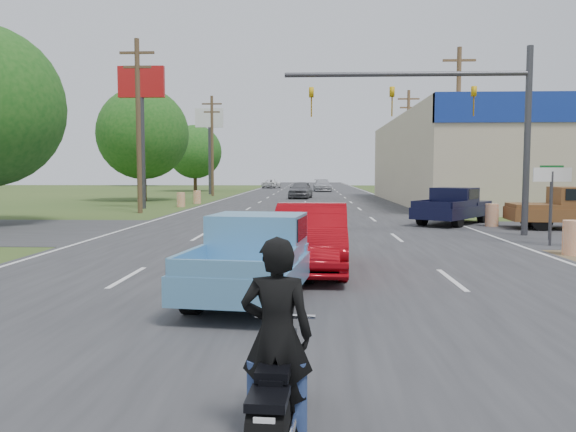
{
  "coord_description": "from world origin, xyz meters",
  "views": [
    {
      "loc": [
        0.54,
        -4.27,
        2.37
      ],
      "look_at": [
        -0.05,
        9.44,
        1.3
      ],
      "focal_mm": 35.0,
      "sensor_mm": 36.0,
      "label": 1
    }
  ],
  "objects_px": {
    "motorcycle": "(276,396)",
    "brown_pickup": "(573,208)",
    "red_convertible": "(311,238)",
    "distant_car_grey": "(301,190)",
    "navy_pickup": "(454,206)",
    "blue_pickup": "(258,255)",
    "distant_car_white": "(272,184)",
    "rider": "(277,347)",
    "distant_car_silver": "(322,185)"
  },
  "relations": [
    {
      "from": "motorcycle",
      "to": "brown_pickup",
      "type": "height_order",
      "value": "brown_pickup"
    },
    {
      "from": "red_convertible",
      "to": "distant_car_grey",
      "type": "relative_size",
      "value": 1.04
    },
    {
      "from": "navy_pickup",
      "to": "distant_car_grey",
      "type": "distance_m",
      "value": 26.11
    },
    {
      "from": "blue_pickup",
      "to": "distant_car_grey",
      "type": "distance_m",
      "value": 40.38
    },
    {
      "from": "red_convertible",
      "to": "navy_pickup",
      "type": "height_order",
      "value": "navy_pickup"
    },
    {
      "from": "navy_pickup",
      "to": "distant_car_white",
      "type": "distance_m",
      "value": 59.78
    },
    {
      "from": "rider",
      "to": "brown_pickup",
      "type": "distance_m",
      "value": 21.98
    },
    {
      "from": "rider",
      "to": "distant_car_silver",
      "type": "height_order",
      "value": "rider"
    },
    {
      "from": "rider",
      "to": "motorcycle",
      "type": "bearing_deg",
      "value": 90.0
    },
    {
      "from": "brown_pickup",
      "to": "blue_pickup",
      "type": "bearing_deg",
      "value": 143.0
    },
    {
      "from": "red_convertible",
      "to": "rider",
      "type": "height_order",
      "value": "rider"
    },
    {
      "from": "motorcycle",
      "to": "navy_pickup",
      "type": "xyz_separation_m",
      "value": [
        6.84,
        21.28,
        0.41
      ]
    },
    {
      "from": "motorcycle",
      "to": "distant_car_grey",
      "type": "xyz_separation_m",
      "value": [
        -0.73,
        46.26,
        0.36
      ]
    },
    {
      "from": "motorcycle",
      "to": "rider",
      "type": "xyz_separation_m",
      "value": [
        0.0,
        0.04,
        0.43
      ]
    },
    {
      "from": "rider",
      "to": "brown_pickup",
      "type": "bearing_deg",
      "value": -116.77
    },
    {
      "from": "blue_pickup",
      "to": "distant_car_white",
      "type": "xyz_separation_m",
      "value": [
        -5.07,
        73.83,
        -0.14
      ]
    },
    {
      "from": "navy_pickup",
      "to": "brown_pickup",
      "type": "relative_size",
      "value": 0.95
    },
    {
      "from": "distant_car_silver",
      "to": "blue_pickup",
      "type": "bearing_deg",
      "value": -95.2
    },
    {
      "from": "motorcycle",
      "to": "distant_car_grey",
      "type": "relative_size",
      "value": 0.42
    },
    {
      "from": "red_convertible",
      "to": "blue_pickup",
      "type": "relative_size",
      "value": 0.98
    },
    {
      "from": "brown_pickup",
      "to": "distant_car_white",
      "type": "relative_size",
      "value": 1.15
    },
    {
      "from": "red_convertible",
      "to": "navy_pickup",
      "type": "xyz_separation_m",
      "value": [
        6.55,
        12.59,
        0.05
      ]
    },
    {
      "from": "motorcycle",
      "to": "distant_car_white",
      "type": "distance_m",
      "value": 79.92
    },
    {
      "from": "navy_pickup",
      "to": "distant_car_white",
      "type": "height_order",
      "value": "navy_pickup"
    },
    {
      "from": "distant_car_silver",
      "to": "motorcycle",
      "type": "bearing_deg",
      "value": -94.37
    },
    {
      "from": "navy_pickup",
      "to": "distant_car_white",
      "type": "xyz_separation_m",
      "value": [
        -12.62,
        58.44,
        -0.18
      ]
    },
    {
      "from": "rider",
      "to": "distant_car_silver",
      "type": "distance_m",
      "value": 65.21
    },
    {
      "from": "blue_pickup",
      "to": "red_convertible",
      "type": "bearing_deg",
      "value": 77.74
    },
    {
      "from": "rider",
      "to": "blue_pickup",
      "type": "height_order",
      "value": "rider"
    },
    {
      "from": "distant_car_grey",
      "to": "distant_car_silver",
      "type": "distance_m",
      "value": 19.11
    },
    {
      "from": "navy_pickup",
      "to": "distant_car_silver",
      "type": "distance_m",
      "value": 44.27
    },
    {
      "from": "brown_pickup",
      "to": "distant_car_white",
      "type": "distance_m",
      "value": 63.02
    },
    {
      "from": "brown_pickup",
      "to": "distant_car_grey",
      "type": "xyz_separation_m",
      "value": [
        -11.85,
        27.26,
        -0.1
      ]
    },
    {
      "from": "distant_car_white",
      "to": "blue_pickup",
      "type": "bearing_deg",
      "value": 102.84
    },
    {
      "from": "brown_pickup",
      "to": "rider",
      "type": "bearing_deg",
      "value": 154.66
    },
    {
      "from": "blue_pickup",
      "to": "navy_pickup",
      "type": "height_order",
      "value": "navy_pickup"
    },
    {
      "from": "red_convertible",
      "to": "blue_pickup",
      "type": "bearing_deg",
      "value": -107.82
    },
    {
      "from": "navy_pickup",
      "to": "distant_car_grey",
      "type": "bearing_deg",
      "value": 142.78
    },
    {
      "from": "motorcycle",
      "to": "navy_pickup",
      "type": "relative_size",
      "value": 0.37
    },
    {
      "from": "blue_pickup",
      "to": "navy_pickup",
      "type": "relative_size",
      "value": 0.95
    },
    {
      "from": "brown_pickup",
      "to": "distant_car_grey",
      "type": "height_order",
      "value": "brown_pickup"
    },
    {
      "from": "blue_pickup",
      "to": "motorcycle",
      "type": "bearing_deg",
      "value": -75.51
    },
    {
      "from": "motorcycle",
      "to": "distant_car_grey",
      "type": "height_order",
      "value": "distant_car_grey"
    },
    {
      "from": "motorcycle",
      "to": "red_convertible",
      "type": "bearing_deg",
      "value": 91.69
    },
    {
      "from": "brown_pickup",
      "to": "distant_car_grey",
      "type": "relative_size",
      "value": 1.18
    },
    {
      "from": "rider",
      "to": "red_convertible",
      "type": "bearing_deg",
      "value": -88.3
    },
    {
      "from": "motorcycle",
      "to": "blue_pickup",
      "type": "bearing_deg",
      "value": 100.57
    },
    {
      "from": "distant_car_white",
      "to": "distant_car_silver",
      "type": "bearing_deg",
      "value": 125.87
    },
    {
      "from": "blue_pickup",
      "to": "distant_car_grey",
      "type": "relative_size",
      "value": 1.07
    },
    {
      "from": "blue_pickup",
      "to": "distant_car_silver",
      "type": "distance_m",
      "value": 59.39
    }
  ]
}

